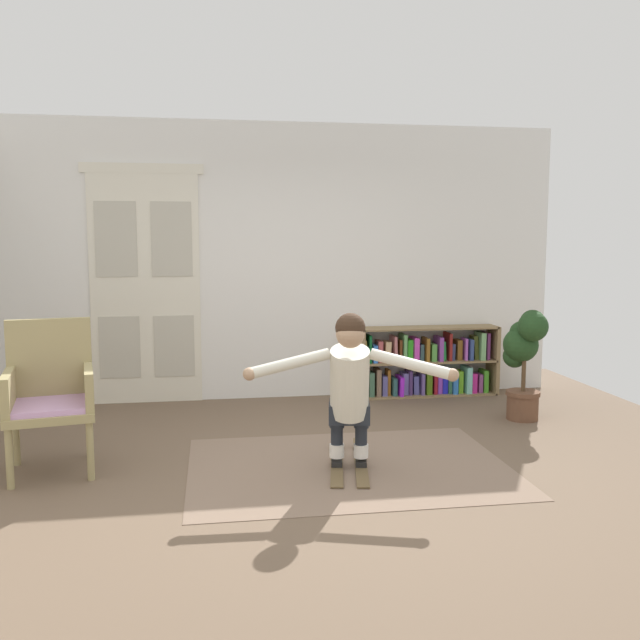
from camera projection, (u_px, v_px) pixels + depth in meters
name	position (u px, v px, depth m)	size (l,w,h in m)	color
ground_plane	(316.00, 479.00, 4.81)	(7.20, 7.20, 0.00)	brown
back_wall	(279.00, 262.00, 7.19)	(6.00, 0.10, 2.90)	silver
double_door	(145.00, 284.00, 6.94)	(1.22, 0.05, 2.45)	silver
rug	(349.00, 466.00, 5.06)	(2.37, 1.74, 0.01)	#7B6553
bookshelf	(427.00, 364.00, 7.36)	(1.53, 0.30, 0.75)	olive
wicker_chair	(50.00, 392.00, 4.94)	(0.70, 0.70, 1.10)	#9D8E5E
potted_plant	(524.00, 352.00, 6.36)	(0.39, 0.45, 1.03)	brown
skis_pair	(349.00, 463.00, 5.09)	(0.44, 0.99, 0.07)	brown
person_skier	(350.00, 380.00, 4.84)	(1.46, 0.68, 1.11)	white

